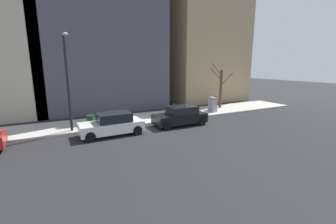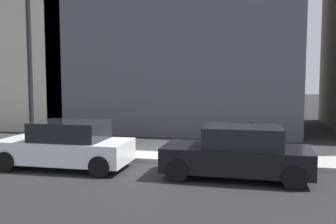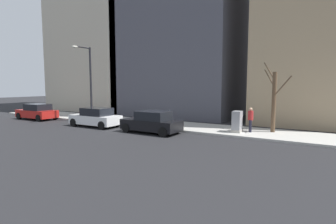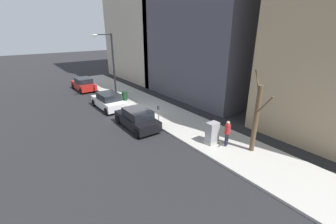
% 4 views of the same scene
% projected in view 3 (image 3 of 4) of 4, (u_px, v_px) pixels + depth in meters
% --- Properties ---
extents(ground_plane, '(120.00, 120.00, 0.00)m').
position_uv_depth(ground_plane, '(131.00, 127.00, 20.82)').
color(ground_plane, '#232326').
extents(sidewalk, '(4.00, 36.00, 0.15)m').
position_uv_depth(sidewalk, '(146.00, 123.00, 22.51)').
color(sidewalk, '#B2AFA8').
rests_on(sidewalk, ground).
extents(parked_car_black, '(1.97, 4.22, 1.52)m').
position_uv_depth(parked_car_black, '(152.00, 122.00, 18.22)').
color(parked_car_black, black).
rests_on(parked_car_black, ground).
extents(parked_car_white, '(1.96, 4.22, 1.52)m').
position_uv_depth(parked_car_white, '(96.00, 117.00, 20.98)').
color(parked_car_white, white).
rests_on(parked_car_white, ground).
extents(parked_car_red, '(1.98, 4.23, 1.52)m').
position_uv_depth(parked_car_red, '(37.00, 112.00, 25.29)').
color(parked_car_red, red).
rests_on(parked_car_red, ground).
extents(parking_meter, '(0.14, 0.10, 1.35)m').
position_uv_depth(parking_meter, '(169.00, 117.00, 19.44)').
color(parking_meter, slate).
rests_on(parking_meter, sidewalk).
extents(utility_box, '(0.83, 0.61, 1.43)m').
position_uv_depth(utility_box, '(237.00, 122.00, 17.67)').
color(utility_box, '#A8A399').
rests_on(utility_box, sidewalk).
extents(streetlamp, '(1.97, 0.32, 6.50)m').
position_uv_depth(streetlamp, '(88.00, 77.00, 23.23)').
color(streetlamp, black).
rests_on(streetlamp, sidewalk).
extents(bare_tree, '(1.50, 1.96, 4.76)m').
position_uv_depth(bare_tree, '(274.00, 100.00, 17.58)').
color(bare_tree, brown).
rests_on(bare_tree, sidewalk).
extents(trash_bin, '(0.56, 0.56, 0.90)m').
position_uv_depth(trash_bin, '(105.00, 116.00, 23.41)').
color(trash_bin, '#14381E').
rests_on(trash_bin, sidewalk).
extents(pedestrian_near_meter, '(0.38, 0.36, 1.66)m').
position_uv_depth(pedestrian_near_meter, '(250.00, 118.00, 17.71)').
color(pedestrian_near_meter, '#1E1E2D').
rests_on(pedestrian_near_meter, sidewalk).
extents(office_tower_left, '(10.08, 10.08, 20.25)m').
position_uv_depth(office_tower_left, '(325.00, 5.00, 22.26)').
color(office_tower_left, tan).
rests_on(office_tower_left, ground).
extents(office_block_center, '(12.82, 12.82, 22.74)m').
position_uv_depth(office_block_center, '(189.00, 15.00, 30.28)').
color(office_block_center, '#4C4C56').
rests_on(office_block_center, ground).
extents(office_tower_right, '(12.66, 12.66, 26.06)m').
position_uv_depth(office_tower_right, '(112.00, 14.00, 36.14)').
color(office_tower_right, '#BCB29E').
rests_on(office_tower_right, ground).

